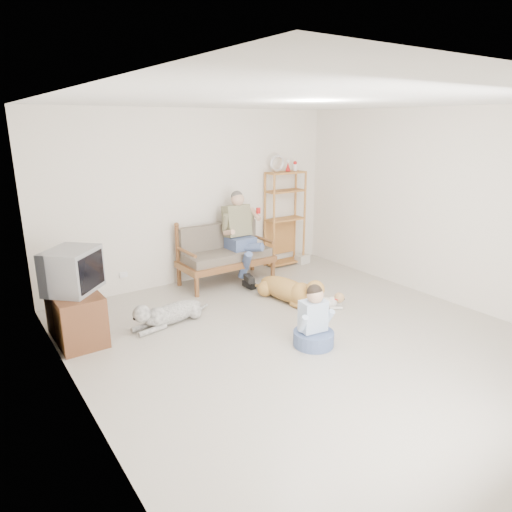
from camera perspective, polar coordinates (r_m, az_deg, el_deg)
floor at (r=5.53m, az=6.34°, el=-10.43°), size 5.50×5.50×0.00m
ceiling at (r=4.95m, az=7.36°, el=18.73°), size 5.50×5.50×0.00m
wall_back at (r=7.33m, az=-7.58°, el=7.29°), size 5.00×0.00×5.00m
wall_left at (r=3.95m, az=-21.68°, el=-1.52°), size 0.00×5.50×5.50m
wall_right at (r=6.96m, az=22.61°, el=5.71°), size 0.00×5.50×5.50m
loveseat at (r=7.32m, az=-3.99°, el=0.46°), size 1.50×0.70×0.95m
man at (r=7.21m, az=-1.60°, el=1.74°), size 0.55×0.79×1.28m
etagere at (r=8.12m, az=3.63°, el=4.78°), size 0.74×0.33×1.97m
book_stack at (r=8.42m, az=5.81°, el=-0.38°), size 0.25×0.19×0.15m
tv_stand at (r=5.81m, az=-21.66°, el=-6.95°), size 0.51×0.91×0.60m
crt_tv at (r=5.65m, az=-21.96°, el=-1.68°), size 0.77×0.77×0.50m
wall_outlet at (r=7.09m, az=-16.22°, el=-2.26°), size 0.12×0.02×0.08m
golden_retriever at (r=6.55m, az=4.50°, el=-4.30°), size 0.48×1.46×0.45m
shaggy_dog at (r=5.96m, az=-11.07°, el=-7.08°), size 1.22×0.44×0.36m
terrier at (r=6.44m, az=9.02°, el=-5.65°), size 0.52×0.41×0.23m
child at (r=5.32m, az=7.21°, el=-8.40°), size 0.47×0.47×0.74m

